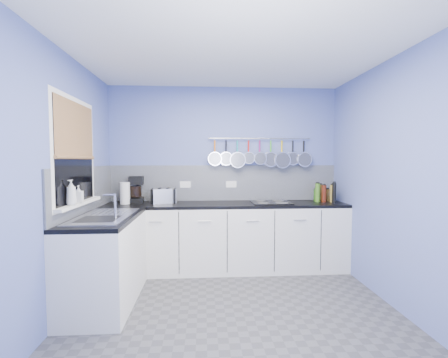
{
  "coord_description": "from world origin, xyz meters",
  "views": [
    {
      "loc": [
        -0.28,
        -2.88,
        1.47
      ],
      "look_at": [
        -0.05,
        0.75,
        1.25
      ],
      "focal_mm": 24.68,
      "sensor_mm": 36.0,
      "label": 1
    }
  ],
  "objects": [
    {
      "name": "bamboo_blind",
      "position": [
        -1.56,
        0.3,
        1.77
      ],
      "size": [
        0.01,
        0.9,
        0.55
      ],
      "primitive_type": "cube",
      "color": "#A37F55",
      "rests_on": "wall_left"
    },
    {
      "name": "coffee_maker",
      "position": [
        -1.2,
        1.31,
        1.08
      ],
      "size": [
        0.23,
        0.25,
        0.36
      ],
      "primitive_type": null,
      "rotation": [
        0.0,
        0.0,
        0.13
      ],
      "color": "black",
      "rests_on": "worktop_back"
    },
    {
      "name": "canister",
      "position": [
        -0.74,
        1.25,
        0.97
      ],
      "size": [
        0.12,
        0.12,
        0.14
      ],
      "primitive_type": "cylinder",
      "rotation": [
        0.0,
        0.0,
        -0.31
      ],
      "color": "silver",
      "rests_on": "worktop_back"
    },
    {
      "name": "condiment_3",
      "position": [
        1.46,
        1.2,
        1.02
      ],
      "size": [
        0.06,
        0.06,
        0.23
      ],
      "primitive_type": "cylinder",
      "color": "olive",
      "rests_on": "worktop_back"
    },
    {
      "name": "condiment_4",
      "position": [
        1.35,
        1.2,
        1.02
      ],
      "size": [
        0.06,
        0.06,
        0.23
      ],
      "primitive_type": "cylinder",
      "color": "#4C190C",
      "rests_on": "worktop_back"
    },
    {
      "name": "window_glass",
      "position": [
        -1.57,
        0.3,
        1.55
      ],
      "size": [
        0.01,
        0.9,
        1.0
      ],
      "primitive_type": "cube",
      "color": "black",
      "rests_on": "wall_left"
    },
    {
      "name": "pan_4",
      "position": [
        0.5,
        1.44,
        1.59
      ],
      "size": [
        0.18,
        0.1,
        0.37
      ],
      "primitive_type": null,
      "color": "silver",
      "rests_on": "pot_rail"
    },
    {
      "name": "worktop_back",
      "position": [
        0.0,
        1.2,
        0.88
      ],
      "size": [
        3.2,
        0.6,
        0.04
      ],
      "primitive_type": "cube",
      "color": "black",
      "rests_on": "cabinet_run_back"
    },
    {
      "name": "wall_left",
      "position": [
        -1.61,
        0.0,
        1.25
      ],
      "size": [
        0.02,
        3.0,
        2.5
      ],
      "primitive_type": "cube",
      "color": "#5867AE",
      "rests_on": "ground"
    },
    {
      "name": "pan_2",
      "position": [
        0.18,
        1.44,
        1.57
      ],
      "size": [
        0.23,
        0.09,
        0.42
      ],
      "primitive_type": null,
      "color": "silver",
      "rests_on": "pot_rail"
    },
    {
      "name": "ceiling",
      "position": [
        0.0,
        0.0,
        2.51
      ],
      "size": [
        3.2,
        3.0,
        0.02
      ],
      "primitive_type": "cube",
      "color": "white",
      "rests_on": "ground"
    },
    {
      "name": "pan_5",
      "position": [
        0.66,
        1.44,
        1.58
      ],
      "size": [
        0.21,
        0.06,
        0.4
      ],
      "primitive_type": null,
      "color": "silver",
      "rests_on": "pot_rail"
    },
    {
      "name": "window_sill",
      "position": [
        -1.55,
        0.3,
        1.04
      ],
      "size": [
        0.1,
        0.98,
        0.03
      ],
      "primitive_type": "cube",
      "color": "white",
      "rests_on": "wall_left"
    },
    {
      "name": "soap_bottle_b",
      "position": [
        -1.53,
        0.24,
        1.14
      ],
      "size": [
        0.09,
        0.09,
        0.17
      ],
      "primitive_type": "imported",
      "rotation": [
        0.0,
        0.0,
        0.13
      ],
      "color": "white",
      "rests_on": "window_sill"
    },
    {
      "name": "pot_rail",
      "position": [
        0.5,
        1.45,
        1.78
      ],
      "size": [
        1.45,
        0.02,
        0.02
      ],
      "primitive_type": "cylinder",
      "rotation": [
        0.0,
        1.57,
        0.0
      ],
      "color": "silver",
      "rests_on": "wall_back"
    },
    {
      "name": "condiment_6",
      "position": [
        1.45,
        1.11,
        1.04
      ],
      "size": [
        0.05,
        0.05,
        0.27
      ],
      "primitive_type": "cylinder",
      "color": "black",
      "rests_on": "worktop_back"
    },
    {
      "name": "mixer_tap",
      "position": [
        -1.14,
        0.12,
        1.03
      ],
      "size": [
        0.12,
        0.08,
        0.26
      ],
      "primitive_type": null,
      "color": "silver",
      "rests_on": "worktop_left"
    },
    {
      "name": "wall_back",
      "position": [
        0.0,
        1.51,
        1.25
      ],
      "size": [
        3.2,
        0.02,
        2.5
      ],
      "primitive_type": "cube",
      "color": "#5867AE",
      "rests_on": "ground"
    },
    {
      "name": "condiment_2",
      "position": [
        1.28,
        1.31,
        0.99
      ],
      "size": [
        0.07,
        0.07,
        0.17
      ],
      "primitive_type": "cylinder",
      "color": "#265919",
      "rests_on": "worktop_back"
    },
    {
      "name": "window_frame",
      "position": [
        -1.58,
        0.3,
        1.55
      ],
      "size": [
        0.01,
        1.0,
        1.1
      ],
      "primitive_type": "cube",
      "color": "white",
      "rests_on": "wall_left"
    },
    {
      "name": "pan_8",
      "position": [
        1.14,
        1.44,
        1.58
      ],
      "size": [
        0.21,
        0.08,
        0.4
      ],
      "primitive_type": null,
      "color": "silver",
      "rests_on": "pot_rail"
    },
    {
      "name": "hob",
      "position": [
        0.61,
        1.18,
        0.91
      ],
      "size": [
        0.51,
        0.45,
        0.01
      ],
      "primitive_type": "cube",
      "color": "black",
      "rests_on": "worktop_back"
    },
    {
      "name": "wall_front",
      "position": [
        0.0,
        -1.51,
        1.25
      ],
      "size": [
        3.2,
        0.02,
        2.5
      ],
      "primitive_type": "cube",
      "color": "#5867AE",
      "rests_on": "ground"
    },
    {
      "name": "pan_6",
      "position": [
        0.82,
        1.44,
        1.57
      ],
      "size": [
        0.23,
        0.09,
        0.42
      ],
      "primitive_type": null,
      "color": "silver",
      "rests_on": "pot_rail"
    },
    {
      "name": "paper_towel",
      "position": [
        -1.32,
        1.2,
        1.04
      ],
      "size": [
        0.14,
        0.14,
        0.28
      ],
      "primitive_type": "cylinder",
      "rotation": [
        0.0,
        0.0,
        -0.11
      ],
      "color": "white",
      "rests_on": "worktop_back"
    },
    {
      "name": "socket_right",
      "position": [
        0.1,
        1.48,
        1.13
      ],
      "size": [
        0.15,
        0.01,
        0.09
      ],
      "primitive_type": "cube",
      "color": "white",
      "rests_on": "backsplash_back"
    },
    {
      "name": "backsplash_left",
      "position": [
        -1.59,
        0.6,
        1.15
      ],
      "size": [
        0.02,
        1.8,
        0.5
      ],
      "primitive_type": "cube",
      "color": "gray",
      "rests_on": "wall_left"
    },
    {
      "name": "socket_left",
      "position": [
        -0.55,
        1.48,
        1.13
      ],
      "size": [
        0.15,
        0.01,
        0.09
      ],
      "primitive_type": "cube",
      "color": "white",
      "rests_on": "backsplash_back"
    },
    {
      "name": "condiment_0",
      "position": [
        1.44,
        1.31,
        0.98
      ],
      "size": [
        0.05,
        0.05,
        0.17
      ],
      "primitive_type": "cylinder",
      "color": "brown",
      "rests_on": "worktop_back"
    },
    {
      "name": "soap_bottle_a",
      "position": [
        -1.53,
        0.08,
        1.17
      ],
      "size": [
        0.11,
        0.11,
        0.24
      ],
      "primitive_type": "imported",
      "rotation": [
        0.0,
        0.0,
        -0.19
      ],
      "color": "white",
      "rests_on": "window_sill"
    },
    {
      "name": "toaster",
      "position": [
        -0.82,
        1.25,
        1.0
      ],
      "size": [
        0.34,
        0.26,
        0.19
      ],
      "primitive_type": "cube",
      "rotation": [
        0.0,
        0.0,
        0.31
      ],
      "color": "silver",
      "rests_on": "worktop_back"
    },
    {
      "name": "backsplash_back",
      "position": [
        0.0,
        1.49,
        1.15
      ],
      "size": [
        3.2,
        0.02,
        0.5
      ],
      "primitive_type": "cube",
      "color": "gray",
      "rests_on": "wall_back"
    },
    {
      "name": "sink_unit",
      "position": [
        -1.3,
        0.3,
        0.9
      ],
      "size": [
        0.5,
        0.95,
        0.01
      ],
      "primitive_type": "cube",
      "color": "silver",
      "rests_on": "worktop_left"
    },
    {
      "name": "pan_3",
      "position": [
        0.34,
        1.44,
        1.6
      ],
      "size": [
        0.17,
        0.08,
        0.36
      ],
      "primitive_type": null,
      "color": "silver",
      "rests_on": "pot_rail"
    },
    {
      "name": "floor",
      "position": [
        0.0,
        0.0,
        -0.01
      ],
      "size": [
        3.2,
        3.0,
        0.02
      ],
      "primitive_type": "cube",
      "color": "#47474C",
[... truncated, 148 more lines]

